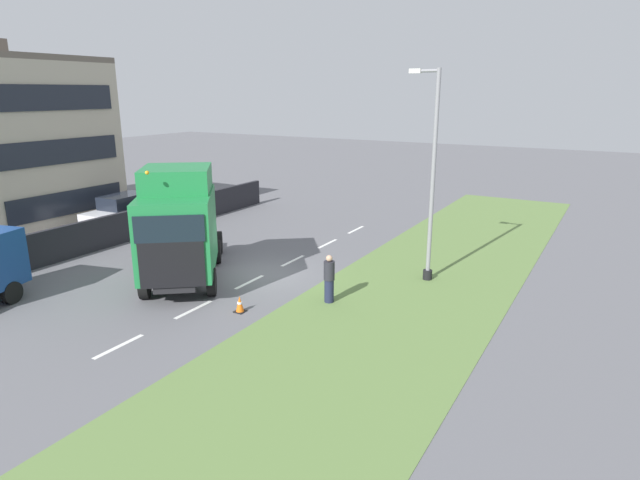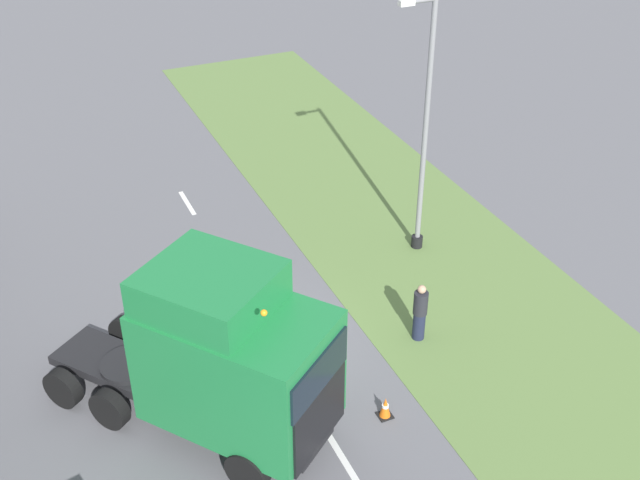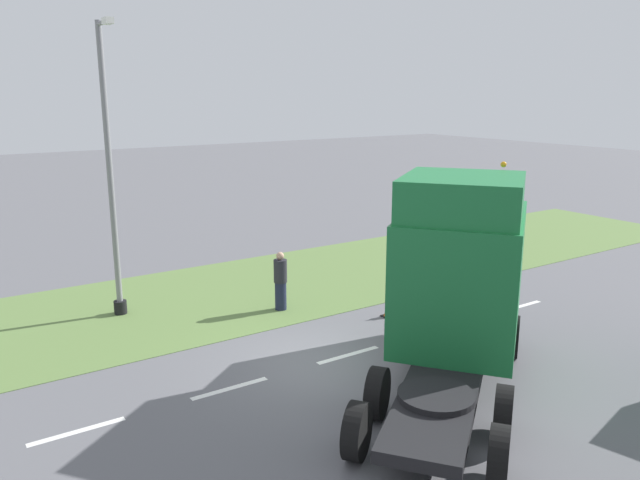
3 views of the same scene
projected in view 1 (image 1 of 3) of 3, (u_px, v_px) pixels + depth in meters
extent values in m
plane|color=slate|center=(263.00, 276.00, 21.96)|extent=(120.00, 120.00, 0.00)
cube|color=#607F42|center=(400.00, 303.00, 19.09)|extent=(7.00, 44.00, 0.01)
cube|color=white|center=(356.00, 230.00, 29.24)|extent=(0.16, 1.80, 0.00)
cube|color=white|center=(328.00, 244.00, 26.56)|extent=(0.16, 1.80, 0.00)
cube|color=white|center=(293.00, 261.00, 23.88)|extent=(0.16, 1.80, 0.00)
cube|color=white|center=(249.00, 282.00, 21.21)|extent=(0.16, 1.80, 0.00)
cube|color=white|center=(194.00, 310.00, 18.53)|extent=(0.16, 1.80, 0.00)
cube|color=white|center=(119.00, 346.00, 15.85)|extent=(0.16, 1.80, 0.00)
cube|color=#232328|center=(112.00, 230.00, 26.06)|extent=(0.25, 24.00, 1.53)
cube|color=#1E232D|center=(69.00, 203.00, 27.64)|extent=(0.08, 6.53, 1.23)
cube|color=#1E232D|center=(62.00, 151.00, 26.94)|extent=(0.08, 6.53, 1.23)
cube|color=#1E232D|center=(55.00, 98.00, 26.23)|extent=(0.08, 6.53, 1.23)
cube|color=black|center=(186.00, 258.00, 22.02)|extent=(5.67, 6.79, 0.24)
cube|color=#1E7A3D|center=(178.00, 232.00, 20.00)|extent=(4.56, 4.84, 2.89)
cube|color=black|center=(172.00, 265.00, 18.19)|extent=(1.79, 1.39, 1.62)
cube|color=black|center=(169.00, 229.00, 17.84)|extent=(1.89, 1.47, 0.93)
cube|color=#1E7A3D|center=(176.00, 179.00, 20.08)|extent=(3.58, 3.62, 0.90)
sphere|color=orange|center=(147.00, 173.00, 18.09)|extent=(0.14, 0.14, 0.14)
cylinder|color=black|center=(189.00, 243.00, 23.58)|extent=(2.00, 2.00, 0.12)
cylinder|color=black|center=(212.00, 282.00, 19.72)|extent=(0.89, 1.02, 1.04)
cylinder|color=black|center=(145.00, 285.00, 19.42)|extent=(0.89, 1.02, 1.04)
cylinder|color=black|center=(217.00, 251.00, 23.46)|extent=(0.89, 1.02, 1.04)
cylinder|color=black|center=(161.00, 254.00, 23.16)|extent=(0.89, 1.02, 1.04)
cylinder|color=black|center=(219.00, 242.00, 24.89)|extent=(0.89, 1.02, 1.04)
cylinder|color=black|center=(166.00, 244.00, 24.58)|extent=(0.89, 1.02, 1.04)
cube|color=black|center=(3.00, 241.00, 19.71)|extent=(1.91, 0.50, 0.72)
cylinder|color=black|center=(12.00, 292.00, 19.01)|extent=(0.42, 0.83, 0.80)
cube|color=silver|center=(124.00, 217.00, 28.74)|extent=(2.09, 4.61, 1.03)
cube|color=black|center=(124.00, 201.00, 28.61)|extent=(1.67, 2.58, 0.69)
cylinder|color=black|center=(116.00, 233.00, 27.25)|extent=(0.25, 0.65, 0.64)
cylinder|color=black|center=(92.00, 230.00, 27.93)|extent=(0.25, 0.65, 0.64)
cylinder|color=black|center=(155.00, 221.00, 29.80)|extent=(0.25, 0.65, 0.64)
cylinder|color=black|center=(133.00, 218.00, 30.47)|extent=(0.25, 0.65, 0.64)
cylinder|color=black|center=(427.00, 275.00, 21.44)|extent=(0.37, 0.37, 0.40)
cylinder|color=gray|center=(433.00, 179.00, 20.41)|extent=(0.17, 0.17, 8.13)
cylinder|color=gray|center=(427.00, 71.00, 19.56)|extent=(0.90, 0.12, 0.12)
cube|color=silver|center=(415.00, 71.00, 19.77)|extent=(0.44, 0.20, 0.16)
cylinder|color=#1E233D|center=(329.00, 291.00, 19.07)|extent=(0.34, 0.34, 0.86)
cylinder|color=#26262D|center=(329.00, 271.00, 18.86)|extent=(0.39, 0.39, 0.68)
sphere|color=tan|center=(329.00, 258.00, 18.74)|extent=(0.23, 0.23, 0.23)
cube|color=black|center=(240.00, 311.00, 18.34)|extent=(0.36, 0.36, 0.03)
cone|color=orange|center=(240.00, 304.00, 18.26)|extent=(0.28, 0.28, 0.55)
cylinder|color=white|center=(240.00, 303.00, 18.25)|extent=(0.17, 0.17, 0.07)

